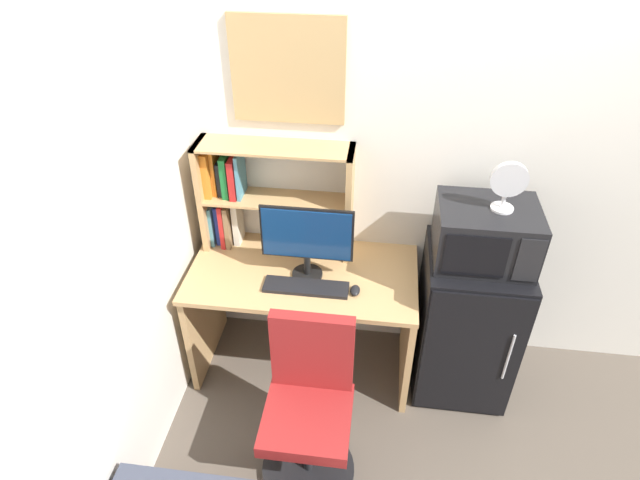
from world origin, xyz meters
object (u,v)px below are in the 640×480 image
hutch_bookshelf (252,193)px  monitor (307,238)px  computer_mouse (355,290)px  microwave (485,234)px  desk_chair (309,413)px  wall_corkboard (288,71)px  keyboard (306,287)px  desk_fan (508,184)px  mini_fridge (466,322)px

hutch_bookshelf → monitor: bearing=-36.1°
computer_mouse → microwave: size_ratio=0.17×
desk_chair → wall_corkboard: 1.68m
microwave → wall_corkboard: wall_corkboard is taller
hutch_bookshelf → monitor: (0.35, -0.25, -0.09)m
microwave → desk_chair: (-0.80, -0.68, -0.66)m
desk_chair → microwave: bearing=40.6°
monitor → computer_mouse: size_ratio=5.91×
hutch_bookshelf → keyboard: bearing=-45.8°
wall_corkboard → desk_chair: bearing=-76.4°
monitor → desk_fan: bearing=2.3°
hutch_bookshelf → microwave: hutch_bookshelf is taller
mini_fridge → keyboard: bearing=-170.1°
keyboard → desk_fan: (0.94, 0.15, 0.61)m
computer_mouse → microwave: 0.72m
mini_fridge → desk_chair: (-0.80, -0.68, -0.05)m
hutch_bookshelf → desk_fan: bearing=-9.4°
microwave → desk_chair: 1.24m
desk_fan → desk_chair: 1.45m
monitor → desk_fan: (0.95, 0.04, 0.37)m
microwave → desk_chair: bearing=-139.4°
hutch_bookshelf → keyboard: (0.36, -0.37, -0.33)m
computer_mouse → wall_corkboard: (-0.41, 0.45, 0.99)m
keyboard → mini_fridge: size_ratio=0.49×
microwave → desk_fan: desk_fan is taller
hutch_bookshelf → mini_fridge: (1.24, -0.21, -0.62)m
hutch_bookshelf → mini_fridge: bearing=-9.6°
desk_chair → wall_corkboard: size_ratio=1.62×
hutch_bookshelf → wall_corkboard: bearing=23.1°
hutch_bookshelf → desk_fan: 1.34m
desk_fan → desk_chair: size_ratio=0.28×
hutch_bookshelf → monitor: size_ratio=1.73×
mini_fridge → desk_fan: 0.90m
mini_fridge → microwave: microwave is taller
desk_fan → wall_corkboard: bearing=164.4°
desk_fan → microwave: bearing=173.3°
desk_chair → mini_fridge: bearing=40.5°
computer_mouse → mini_fridge: bearing=13.7°
mini_fridge → microwave: (0.00, 0.00, 0.61)m
hutch_bookshelf → desk_fan: desk_fan is taller
hutch_bookshelf → wall_corkboard: size_ratio=1.47×
computer_mouse → wall_corkboard: wall_corkboard is taller
monitor → wall_corkboard: (-0.14, 0.34, 0.76)m
desk_fan → desk_chair: bearing=-141.3°
monitor → computer_mouse: bearing=-22.4°
computer_mouse → desk_chair: (-0.17, -0.53, -0.35)m
monitor → microwave: 0.90m
wall_corkboard → keyboard: bearing=-72.2°
desk_fan → wall_corkboard: wall_corkboard is taller
computer_mouse → desk_chair: 0.66m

